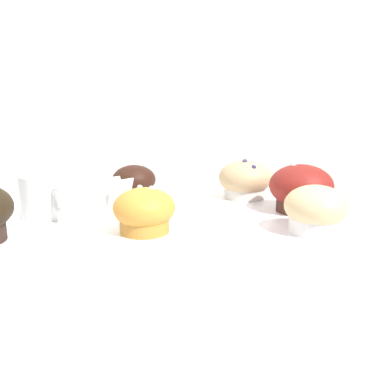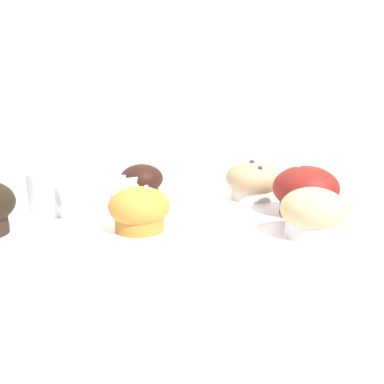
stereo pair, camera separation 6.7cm
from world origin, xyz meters
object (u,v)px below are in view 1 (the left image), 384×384
at_px(muffin_front_left, 134,182).
at_px(coffee_cup, 46,195).
at_px(muffin_front_center, 316,210).
at_px(muffin_back_left, 301,189).
at_px(muffin_back_center, 245,180).
at_px(muffin_front_right, 146,211).

height_order(muffin_front_left, coffee_cup, coffee_cup).
bearing_deg(coffee_cup, muffin_front_center, -36.05).
bearing_deg(muffin_front_left, muffin_back_left, -43.31).
height_order(muffin_back_center, coffee_cup, muffin_back_center).
relative_size(muffin_front_center, muffin_front_left, 1.04).
relative_size(muffin_front_center, coffee_cup, 0.77).
xyz_separation_m(muffin_front_right, coffee_cup, (-0.14, 0.16, 0.01)).
height_order(muffin_front_center, muffin_front_right, muffin_front_center).
bearing_deg(muffin_front_left, coffee_cup, -157.12).
distance_m(muffin_front_center, muffin_front_left, 0.40).
bearing_deg(muffin_back_center, muffin_front_center, -97.43).
bearing_deg(muffin_front_right, muffin_front_center, -25.74).
relative_size(muffin_front_center, muffin_back_center, 0.84).
relative_size(muffin_front_right, coffee_cup, 0.77).
bearing_deg(muffin_back_center, muffin_back_left, -77.45).
distance_m(muffin_front_left, muffin_back_center, 0.24).
distance_m(muffin_front_left, muffin_front_right, 0.24).
bearing_deg(muffin_front_right, muffin_back_center, 27.15).
distance_m(muffin_back_left, muffin_front_right, 0.31).
height_order(muffin_front_right, coffee_cup, coffee_cup).
height_order(muffin_front_center, muffin_back_center, muffin_back_center).
bearing_deg(muffin_back_left, muffin_front_right, 179.25).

